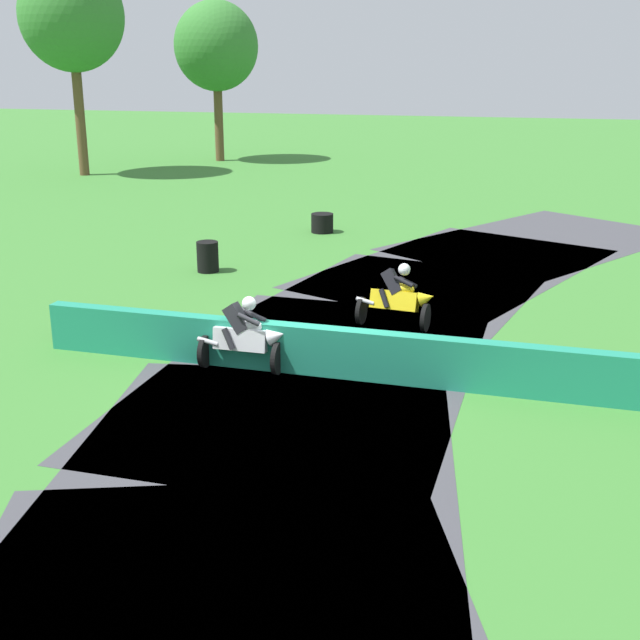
{
  "coord_description": "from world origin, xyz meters",
  "views": [
    {
      "loc": [
        3.33,
        -14.09,
        5.68
      ],
      "look_at": [
        0.07,
        0.39,
        0.9
      ],
      "focal_mm": 47.96,
      "sensor_mm": 36.0,
      "label": 1
    }
  ],
  "objects_px": {
    "tire_stack_mid_a": "(208,257)",
    "motorcycle_chase_white": "(245,336)",
    "motorcycle_lead_yellow": "(398,298)",
    "tire_stack_near": "(322,223)",
    "tire_stack_mid_b": "(78,326)"
  },
  "relations": [
    {
      "from": "motorcycle_chase_white",
      "to": "tire_stack_mid_a",
      "type": "distance_m",
      "value": 7.34
    },
    {
      "from": "tire_stack_near",
      "to": "tire_stack_mid_a",
      "type": "bearing_deg",
      "value": -108.66
    },
    {
      "from": "tire_stack_mid_a",
      "to": "tire_stack_mid_b",
      "type": "height_order",
      "value": "tire_stack_mid_a"
    },
    {
      "from": "tire_stack_mid_b",
      "to": "motorcycle_lead_yellow",
      "type": "bearing_deg",
      "value": 18.03
    },
    {
      "from": "motorcycle_lead_yellow",
      "to": "tire_stack_near",
      "type": "xyz_separation_m",
      "value": [
        -3.64,
        9.0,
        -0.34
      ]
    },
    {
      "from": "motorcycle_lead_yellow",
      "to": "tire_stack_mid_b",
      "type": "height_order",
      "value": "motorcycle_lead_yellow"
    },
    {
      "from": "tire_stack_near",
      "to": "tire_stack_mid_b",
      "type": "relative_size",
      "value": 1.22
    },
    {
      "from": "motorcycle_lead_yellow",
      "to": "tire_stack_near",
      "type": "height_order",
      "value": "motorcycle_lead_yellow"
    },
    {
      "from": "tire_stack_near",
      "to": "motorcycle_chase_white",
      "type": "bearing_deg",
      "value": -84.04
    },
    {
      "from": "tire_stack_near",
      "to": "tire_stack_mid_b",
      "type": "bearing_deg",
      "value": -103.53
    },
    {
      "from": "motorcycle_chase_white",
      "to": "tire_stack_mid_a",
      "type": "bearing_deg",
      "value": 115.2
    },
    {
      "from": "tire_stack_mid_b",
      "to": "tire_stack_mid_a",
      "type": "bearing_deg",
      "value": 81.78
    },
    {
      "from": "motorcycle_chase_white",
      "to": "tire_stack_mid_a",
      "type": "relative_size",
      "value": 2.12
    },
    {
      "from": "tire_stack_mid_a",
      "to": "motorcycle_chase_white",
      "type": "bearing_deg",
      "value": -64.8
    },
    {
      "from": "motorcycle_lead_yellow",
      "to": "tire_stack_mid_a",
      "type": "bearing_deg",
      "value": 147.51
    }
  ]
}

